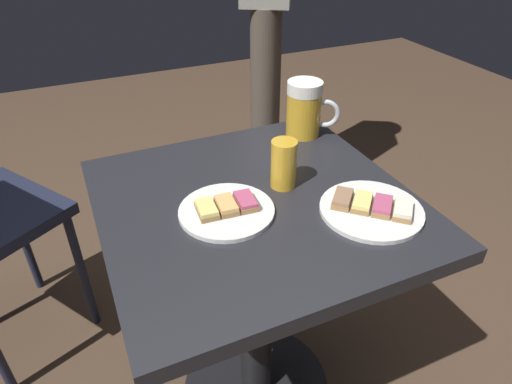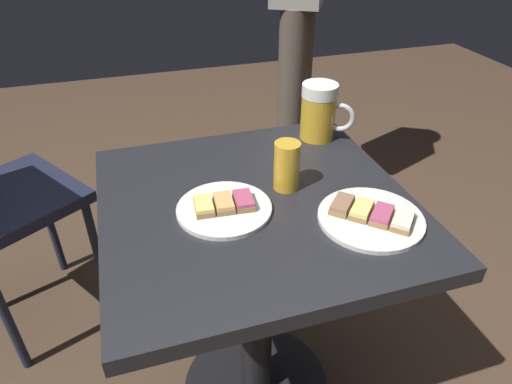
# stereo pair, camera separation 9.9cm
# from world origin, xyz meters

# --- Properties ---
(cafe_table) EXTENTS (0.67, 0.68, 0.71)m
(cafe_table) POSITION_xyz_m (0.00, 0.00, 0.54)
(cafe_table) COLOR black
(cafe_table) RESTS_ON ground_plane
(plate_near) EXTENTS (0.21, 0.21, 0.03)m
(plate_near) POSITION_xyz_m (-0.02, 0.08, 0.72)
(plate_near) COLOR white
(plate_near) RESTS_ON cafe_table
(plate_far) EXTENTS (0.22, 0.22, 0.03)m
(plate_far) POSITION_xyz_m (-0.14, -0.21, 0.72)
(plate_far) COLOR white
(plate_far) RESTS_ON cafe_table
(beer_mug) EXTENTS (0.11, 0.14, 0.15)m
(beer_mug) POSITION_xyz_m (0.24, -0.25, 0.78)
(beer_mug) COLOR gold
(beer_mug) RESTS_ON cafe_table
(beer_glass_small) EXTENTS (0.06, 0.06, 0.11)m
(beer_glass_small) POSITION_xyz_m (0.03, -0.08, 0.77)
(beer_glass_small) COLOR gold
(beer_glass_small) RESTS_ON cafe_table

